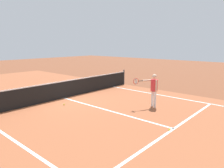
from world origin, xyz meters
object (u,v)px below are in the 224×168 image
object	(u,v)px
player_near	(154,87)
tennis_ball_near_net	(64,104)
net	(64,89)
tennis_ball_mid_court	(169,130)

from	to	relation	value
player_near	tennis_ball_near_net	xyz separation A→B (m)	(-2.61, 3.38, -0.93)
net	tennis_ball_mid_court	world-z (taller)	net
net	player_near	bearing A→B (deg)	-68.15
net	tennis_ball_near_net	bearing A→B (deg)	-125.82
player_near	tennis_ball_near_net	distance (m)	4.37
net	tennis_ball_mid_court	bearing A→B (deg)	-92.11
tennis_ball_mid_court	player_near	bearing A→B (deg)	42.24
player_near	tennis_ball_mid_court	world-z (taller)	player_near
net	player_near	size ratio (longest dim) A/B	6.88
tennis_ball_mid_court	tennis_ball_near_net	bearing A→B (deg)	96.22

